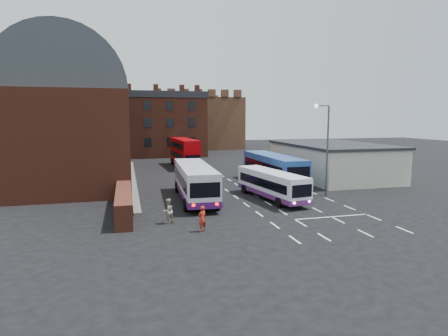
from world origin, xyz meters
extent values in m
plane|color=black|center=(0.00, 0.00, 0.00)|extent=(180.00, 180.00, 0.00)
cube|color=#602B1E|center=(-15.50, 21.00, 5.00)|extent=(12.00, 28.00, 10.00)
cylinder|color=#1E2328|center=(-15.50, 21.00, 10.00)|extent=(12.00, 26.00, 12.00)
cube|color=#602B1E|center=(-10.20, 2.00, 0.90)|extent=(1.20, 10.00, 1.80)
cube|color=beige|center=(15.00, 14.00, 2.00)|extent=(10.00, 16.00, 4.00)
cube|color=#282B30|center=(15.00, 14.00, 4.10)|extent=(10.40, 16.40, 0.30)
cube|color=brown|center=(-6.00, 46.00, 5.50)|extent=(22.00, 10.00, 11.00)
cube|color=brown|center=(6.00, 66.00, 6.00)|extent=(22.00, 22.00, 12.00)
cube|color=silver|center=(-3.94, 5.50, 1.85)|extent=(3.17, 11.76, 2.65)
cube|color=black|center=(-3.94, 5.50, 2.01)|extent=(3.17, 10.57, 0.95)
cylinder|color=black|center=(-5.09, 9.27, 0.53)|extent=(0.34, 1.07, 1.06)
cylinder|color=black|center=(-5.44, 1.43, 0.53)|extent=(0.34, 1.07, 1.06)
cylinder|color=black|center=(-2.45, 9.15, 0.53)|extent=(0.34, 1.07, 1.06)
cylinder|color=black|center=(-2.80, 1.32, 0.53)|extent=(0.34, 1.07, 1.06)
cube|color=white|center=(2.89, 3.92, 1.51)|extent=(3.60, 9.69, 2.15)
cube|color=black|center=(2.89, 3.92, 1.64)|extent=(3.47, 8.51, 0.77)
cylinder|color=black|center=(4.43, 1.11, 0.43)|extent=(0.37, 0.89, 0.86)
cylinder|color=black|center=(3.43, 7.41, 0.43)|extent=(0.37, 0.89, 0.86)
cylinder|color=black|center=(2.30, 0.78, 0.43)|extent=(0.37, 0.89, 0.86)
cylinder|color=black|center=(1.31, 7.07, 0.43)|extent=(0.37, 0.89, 0.86)
cube|color=#234B94|center=(6.00, 11.13, 1.93)|extent=(3.05, 12.17, 2.75)
cube|color=black|center=(6.00, 11.13, 2.09)|extent=(3.08, 10.97, 0.99)
cylinder|color=black|center=(7.47, 7.31, 0.55)|extent=(0.34, 1.11, 1.10)
cylinder|color=black|center=(7.27, 15.46, 0.55)|extent=(0.34, 1.11, 1.10)
cylinder|color=black|center=(4.72, 7.25, 0.55)|extent=(0.34, 1.11, 1.10)
cylinder|color=black|center=(4.52, 15.39, 0.55)|extent=(0.34, 1.11, 1.10)
cube|color=#A50005|center=(-1.37, 28.34, 2.36)|extent=(3.05, 10.73, 3.76)
cube|color=black|center=(-1.37, 28.34, 1.83)|extent=(3.04, 9.54, 0.87)
cylinder|color=black|center=(0.03, 25.05, 0.48)|extent=(0.33, 0.98, 0.96)
cylinder|color=black|center=(-0.40, 32.17, 0.48)|extent=(0.33, 0.98, 0.96)
cylinder|color=black|center=(-2.37, 24.90, 0.48)|extent=(0.33, 0.98, 0.96)
cylinder|color=black|center=(-2.80, 32.02, 0.48)|extent=(0.33, 0.98, 0.96)
cylinder|color=#48494C|center=(8.60, 4.11, 4.28)|extent=(0.17, 0.17, 8.57)
cylinder|color=#48494C|center=(7.86, 3.97, 8.57)|extent=(1.49, 0.38, 0.11)
sphere|color=#FFF2CC|center=(7.13, 3.83, 8.51)|extent=(0.39, 0.39, 0.39)
imported|color=#A42B18|center=(-5.19, -4.06, 0.87)|extent=(0.76, 0.68, 1.73)
imported|color=tan|center=(-7.16, -1.59, 0.90)|extent=(1.10, 1.04, 1.79)
camera|label=1|loc=(-9.89, -27.60, 7.51)|focal=30.00mm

